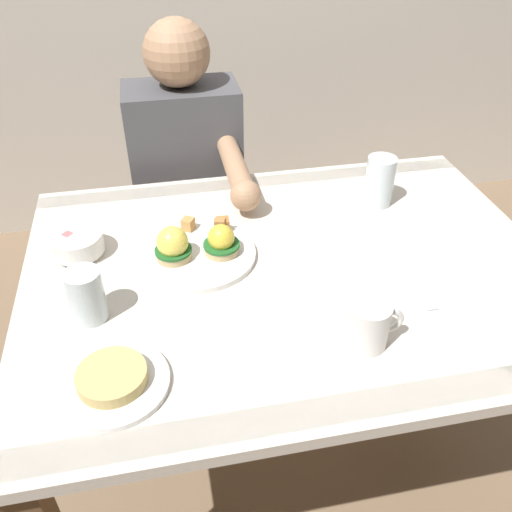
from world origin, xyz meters
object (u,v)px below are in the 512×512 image
eggs_benedict_plate (197,248)px  diner_person (189,182)px  coffee_mug (369,323)px  side_plate (113,380)px  water_glass_near (379,184)px  dining_table (289,301)px  fork (417,290)px  water_glass_far (87,299)px  fruit_bowl (77,244)px

eggs_benedict_plate → diner_person: 0.54m
coffee_mug → side_plate: (-0.48, -0.01, -0.04)m
coffee_mug → diner_person: diner_person is taller
eggs_benedict_plate → water_glass_near: bearing=16.6°
dining_table → coffee_mug: coffee_mug is taller
eggs_benedict_plate → diner_person: bearing=87.0°
eggs_benedict_plate → side_plate: eggs_benedict_plate is taller
water_glass_near → side_plate: (-0.69, -0.50, -0.04)m
dining_table → fork: fork is taller
eggs_benedict_plate → coffee_mug: bearing=-49.5°
dining_table → water_glass_far: water_glass_far is taller
coffee_mug → diner_person: 0.91m
fruit_bowl → coffee_mug: size_ratio=1.08×
water_glass_near → dining_table: bearing=-142.7°
side_plate → diner_person: diner_person is taller
coffee_mug → eggs_benedict_plate: bearing=130.5°
fruit_bowl → water_glass_near: bearing=6.1°
water_glass_near → side_plate: 0.85m
fruit_bowl → fork: 0.77m
coffee_mug → diner_person: size_ratio=0.10×
fork → water_glass_near: water_glass_near is taller
diner_person → water_glass_near: bearing=-38.7°
water_glass_far → fruit_bowl: bearing=99.1°
eggs_benedict_plate → water_glass_near: 0.52m
water_glass_near → diner_person: diner_person is taller
fruit_bowl → water_glass_near: 0.77m
dining_table → eggs_benedict_plate: size_ratio=4.44×
fruit_bowl → side_plate: (0.08, -0.41, -0.02)m
eggs_benedict_plate → water_glass_far: (-0.23, -0.16, 0.02)m
water_glass_near → side_plate: bearing=-144.1°
water_glass_near → diner_person: (-0.47, 0.38, -0.15)m
water_glass_far → diner_person: (0.26, 0.68, -0.14)m
coffee_mug → fruit_bowl: bearing=144.1°
coffee_mug → water_glass_near: water_glass_near is taller
water_glass_near → diner_person: size_ratio=0.12×
coffee_mug → side_plate: 0.48m
water_glass_far → side_plate: (0.05, -0.19, -0.04)m
water_glass_far → side_plate: 0.20m
fork → side_plate: size_ratio=0.78×
coffee_mug → water_glass_near: size_ratio=0.84×
fruit_bowl → diner_person: 0.56m
fork → side_plate: side_plate is taller
dining_table → water_glass_near: size_ratio=9.09×
diner_person → dining_table: bearing=-73.5°
fork → water_glass_far: (-0.68, 0.05, 0.05)m
eggs_benedict_plate → fork: bearing=-25.4°
dining_table → fruit_bowl: fruit_bowl is taller
fork → water_glass_far: water_glass_far is taller
fruit_bowl → side_plate: bearing=-78.9°
fruit_bowl → diner_person: diner_person is taller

